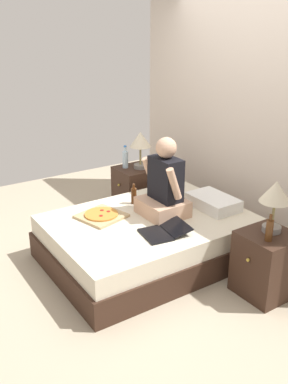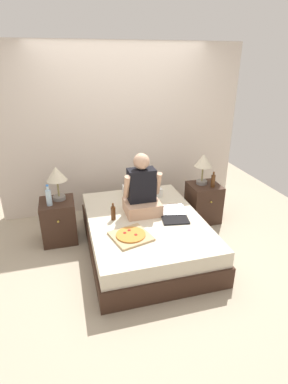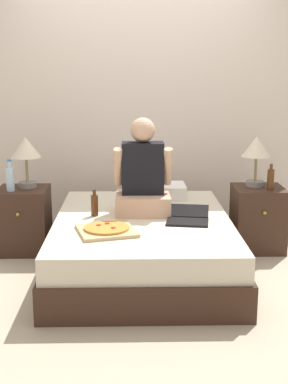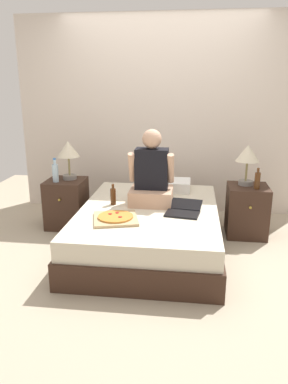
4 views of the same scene
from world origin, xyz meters
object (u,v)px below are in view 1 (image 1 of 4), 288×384
(bed, at_px, (149,238))
(nightstand_right, at_px, (266,264))
(beer_bottle, at_px, (269,230))
(lamp_on_left_nightstand, at_px, (140,142))
(pizza_box, at_px, (101,215))
(person_seated, at_px, (164,187))
(beer_bottle_on_bed, at_px, (134,195))
(nightstand_left, at_px, (135,190))
(laptop, at_px, (162,232))
(lamp_on_right_nightstand, at_px, (275,195))
(water_bottle, at_px, (125,159))

(bed, height_order, nightstand_right, nightstand_right)
(nightstand_right, bearing_deg, beer_bottle, -54.99)
(lamp_on_left_nightstand, distance_m, pizza_box, 1.27)
(person_seated, bearing_deg, beer_bottle_on_bed, -164.99)
(nightstand_left, bearing_deg, pizza_box, -48.61)
(nightstand_left, distance_m, pizza_box, 1.19)
(lamp_on_left_nightstand, relative_size, laptop, 0.98)
(beer_bottle, xyz_separation_m, person_seated, (-1.12, -0.23, 0.06))
(nightstand_right, relative_size, beer_bottle_on_bed, 2.61)
(nightstand_left, distance_m, lamp_on_right_nightstand, 2.16)
(nightstand_left, xyz_separation_m, lamp_on_right_nightstand, (2.07, 0.05, 0.61))
(pizza_box, bearing_deg, lamp_on_right_nightstand, 35.94)
(bed, bearing_deg, lamp_on_right_nightstand, 28.64)
(bed, xyz_separation_m, beer_bottle, (1.12, 0.41, 0.45))
(beer_bottle_on_bed, bearing_deg, beer_bottle, 12.65)
(water_bottle, distance_m, laptop, 1.58)
(beer_bottle_on_bed, bearing_deg, person_seated, 15.01)
(water_bottle, bearing_deg, nightstand_right, 2.36)
(lamp_on_right_nightstand, bearing_deg, nightstand_right, -59.07)
(lamp_on_left_nightstand, bearing_deg, beer_bottle, -4.02)
(person_seated, bearing_deg, nightstand_right, 17.68)
(nightstand_left, relative_size, lamp_on_right_nightstand, 1.27)
(beer_bottle, height_order, pizza_box, beer_bottle)
(water_bottle, xyz_separation_m, beer_bottle, (2.25, -0.01, -0.02))
(lamp_on_left_nightstand, height_order, beer_bottle, lamp_on_left_nightstand)
(lamp_on_right_nightstand, bearing_deg, water_bottle, -176.28)
(nightstand_left, height_order, water_bottle, water_bottle)
(beer_bottle, xyz_separation_m, pizza_box, (-1.39, -0.79, -0.21))
(laptop, bearing_deg, lamp_on_right_nightstand, 44.21)
(nightstand_left, relative_size, pizza_box, 1.17)
(lamp_on_left_nightstand, distance_m, lamp_on_right_nightstand, 2.03)
(nightstand_left, relative_size, lamp_on_left_nightstand, 1.27)
(lamp_on_right_nightstand, bearing_deg, pizza_box, -144.06)
(beer_bottle_on_bed, bearing_deg, water_bottle, 154.96)
(lamp_on_left_nightstand, relative_size, water_bottle, 1.63)
(bed, height_order, beer_bottle_on_bed, beer_bottle_on_bed)
(person_seated, bearing_deg, lamp_on_right_nightstand, 20.68)
(lamp_on_right_nightstand, relative_size, beer_bottle_on_bed, 2.05)
(beer_bottle_on_bed, bearing_deg, nightstand_right, 16.96)
(beer_bottle_on_bed, bearing_deg, laptop, -12.35)
(laptop, height_order, pizza_box, laptop)
(nightstand_right, bearing_deg, lamp_on_left_nightstand, 178.61)
(beer_bottle, bearing_deg, laptop, -146.94)
(nightstand_right, height_order, beer_bottle_on_bed, beer_bottle_on_bed)
(beer_bottle, distance_m, person_seated, 1.14)
(bed, bearing_deg, beer_bottle_on_bed, 169.79)
(lamp_on_left_nightstand, relative_size, beer_bottle, 1.96)
(bed, distance_m, nightstand_left, 1.17)
(person_seated, distance_m, pizza_box, 0.67)
(nightstand_left, bearing_deg, water_bottle, -131.65)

